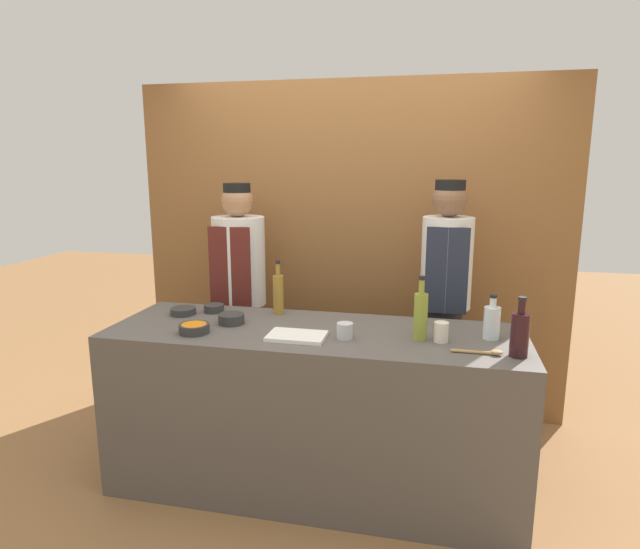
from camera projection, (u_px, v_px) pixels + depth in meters
name	position (u px, v px, depth m)	size (l,w,h in m)	color
ground_plane	(314.00, 483.00, 3.11)	(14.00, 14.00, 0.00)	olive
cabinet_wall	(349.00, 249.00, 3.97)	(3.13, 0.18, 2.40)	brown
counter	(314.00, 409.00, 3.02)	(2.26, 0.75, 0.93)	#514C47
sauce_bowl_orange	(194.00, 328.00, 2.87)	(0.16, 0.16, 0.05)	#2D2D2D
sauce_bowl_purple	(214.00, 308.00, 3.27)	(0.12, 0.12, 0.05)	#2D2D2D
sauce_bowl_yellow	(231.00, 318.00, 3.03)	(0.15, 0.15, 0.06)	#2D2D2D
sauce_bowl_brown	(183.00, 311.00, 3.22)	(0.15, 0.15, 0.04)	#2D2D2D
cutting_board	(297.00, 336.00, 2.79)	(0.30, 0.20, 0.02)	white
bottle_oil	(421.00, 315.00, 2.74)	(0.07, 0.07, 0.34)	olive
bottle_clear	(492.00, 322.00, 2.76)	(0.08, 0.08, 0.23)	silver
bottle_vinegar	(278.00, 293.00, 3.22)	(0.06, 0.06, 0.33)	olive
bottle_wine	(520.00, 333.00, 2.50)	(0.09, 0.09, 0.29)	black
cup_steel	(345.00, 331.00, 2.77)	(0.08, 0.08, 0.08)	#B7B7BC
cup_cream	(441.00, 332.00, 2.72)	(0.07, 0.07, 0.10)	silver
wooden_spoon	(484.00, 352.00, 2.55)	(0.24, 0.04, 0.03)	#B2844C
chef_left	(240.00, 295.00, 3.75)	(0.36, 0.36, 1.70)	#28282D
chef_right	(445.00, 301.00, 3.45)	(0.32, 0.32, 1.73)	#28282D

